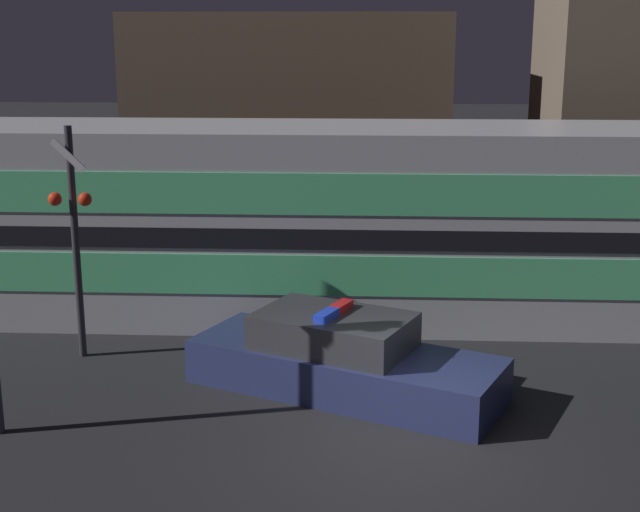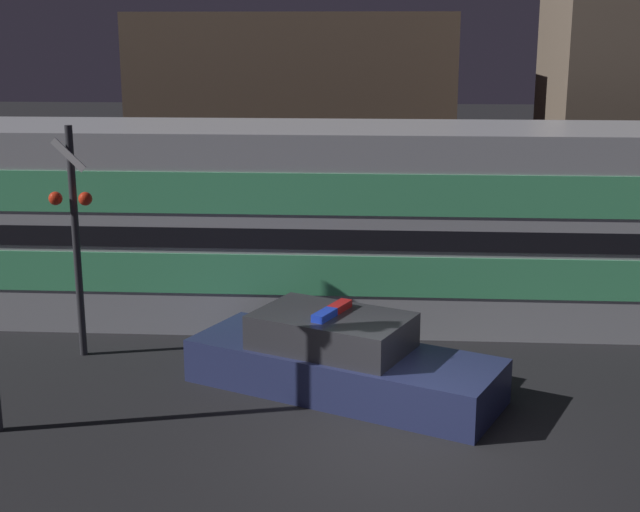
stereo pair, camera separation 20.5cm
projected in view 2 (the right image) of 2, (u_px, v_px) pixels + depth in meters
name	position (u px, v px, depth m)	size (l,w,h in m)	color
ground_plane	(399.00, 449.00, 12.26)	(120.00, 120.00, 0.00)	black
train	(301.00, 222.00, 17.74)	(19.65, 3.12, 3.80)	#B7BABF
police_car	(340.00, 361.00, 14.12)	(5.23, 3.63, 1.38)	navy
crossing_signal_far	(75.00, 230.00, 15.25)	(0.75, 0.32, 4.06)	#2D2D33
building_left	(297.00, 123.00, 25.43)	(8.67, 4.89, 6.06)	brown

